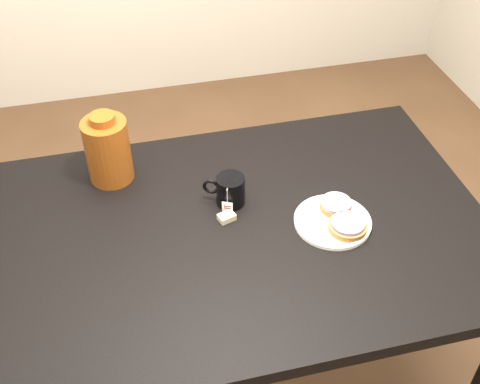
# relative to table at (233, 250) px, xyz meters

# --- Properties ---
(ground_plane) EXTENTS (4.00, 4.00, 0.00)m
(ground_plane) POSITION_rel_table_xyz_m (0.00, 0.00, -0.67)
(ground_plane) COLOR brown
(table) EXTENTS (1.40, 0.90, 0.75)m
(table) POSITION_rel_table_xyz_m (0.00, 0.00, 0.00)
(table) COLOR black
(table) RESTS_ON ground_plane
(plate) EXTENTS (0.21, 0.21, 0.02)m
(plate) POSITION_rel_table_xyz_m (0.27, -0.04, 0.09)
(plate) COLOR white
(plate) RESTS_ON table
(bagel_back) EXTENTS (0.11, 0.11, 0.03)m
(bagel_back) POSITION_rel_table_xyz_m (0.29, -0.00, 0.11)
(bagel_back) COLOR brown
(bagel_back) RESTS_ON plate
(bagel_front) EXTENTS (0.13, 0.13, 0.03)m
(bagel_front) POSITION_rel_table_xyz_m (0.29, -0.09, 0.11)
(bagel_front) COLOR brown
(bagel_front) RESTS_ON plate
(mug) EXTENTS (0.13, 0.11, 0.09)m
(mug) POSITION_rel_table_xyz_m (0.02, 0.11, 0.13)
(mug) COLOR black
(mug) RESTS_ON table
(teabag_pouch) EXTENTS (0.05, 0.04, 0.02)m
(teabag_pouch) POSITION_rel_table_xyz_m (-0.01, 0.04, 0.09)
(teabag_pouch) COLOR #C6B793
(teabag_pouch) RESTS_ON table
(bagel_package) EXTENTS (0.15, 0.15, 0.22)m
(bagel_package) POSITION_rel_table_xyz_m (-0.30, 0.30, 0.18)
(bagel_package) COLOR #57250B
(bagel_package) RESTS_ON table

